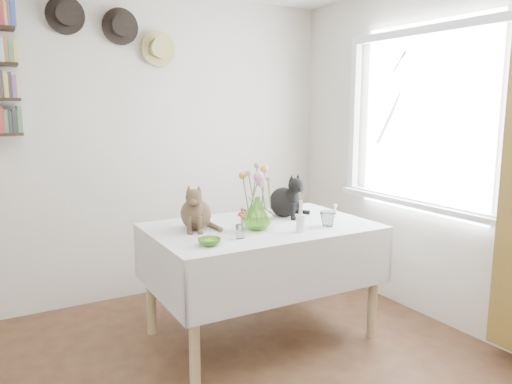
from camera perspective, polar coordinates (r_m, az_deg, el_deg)
room at (r=2.06m, az=-1.75°, el=0.05°), size 4.08×4.58×2.58m
window at (r=3.91m, az=18.44°, el=6.39°), size 0.12×1.52×1.32m
dining_table at (r=3.45m, az=0.60°, el=-6.99°), size 1.50×0.98×0.80m
tabby_cat at (r=3.28m, az=-6.92°, el=-1.56°), size 0.31×0.33×0.32m
black_cat at (r=3.64m, az=3.22°, el=-0.26°), size 0.26×0.31×0.33m
flower_vase at (r=3.26m, az=0.17°, el=-2.46°), size 0.27×0.27×0.21m
green_bowl at (r=2.92m, az=-5.37°, el=-5.71°), size 0.14×0.14×0.04m
drinking_glass at (r=3.38m, az=8.21°, el=-3.07°), size 0.14×0.14×0.10m
candlestick at (r=3.21m, az=5.10°, el=-3.38°), size 0.06×0.06×0.20m
berry_jar at (r=3.05m, az=-1.86°, el=-3.58°), size 0.05×0.05×0.21m
porcelain_figurine at (r=3.67m, az=9.01°, el=-2.19°), size 0.05×0.05×0.10m
flower_bouquet at (r=3.23m, az=0.09°, el=1.62°), size 0.17×0.13×0.39m
wall_hats at (r=4.15m, az=-15.61°, el=17.38°), size 0.98×0.09×0.48m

